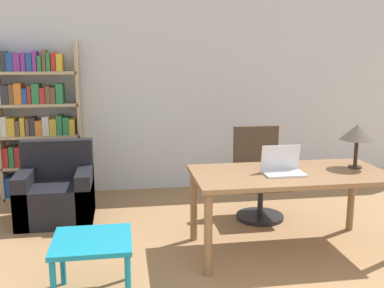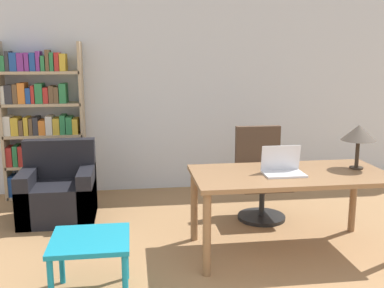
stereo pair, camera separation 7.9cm
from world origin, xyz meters
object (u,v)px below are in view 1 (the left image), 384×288
object	(u,v)px
table_lamp	(357,133)
side_table_blue	(92,248)
office_chair	(259,177)
bookshelf	(36,125)
laptop	(283,168)
armchair	(57,194)
desk	(289,182)

from	to	relation	value
table_lamp	side_table_blue	bearing A→B (deg)	-165.03
office_chair	bookshelf	distance (m)	2.83
laptop	office_chair	distance (m)	1.01
office_chair	bookshelf	world-z (taller)	bookshelf
table_lamp	armchair	bearing A→B (deg)	159.24
office_chair	laptop	bearing A→B (deg)	-95.05
table_lamp	office_chair	world-z (taller)	table_lamp
side_table_blue	desk	bearing A→B (deg)	18.43
table_lamp	office_chair	xyz separation A→B (m)	(-0.67, 0.85, -0.62)
armchair	bookshelf	size ratio (longest dim) A/B	0.44
desk	armchair	distance (m)	2.55
laptop	bookshelf	size ratio (longest dim) A/B	0.18
desk	side_table_blue	size ratio (longest dim) A/B	3.07
laptop	armchair	xyz separation A→B (m)	(-2.15, 1.19, -0.52)
office_chair	table_lamp	bearing A→B (deg)	-51.86
table_lamp	armchair	distance (m)	3.21
office_chair	armchair	bearing A→B (deg)	173.62
table_lamp	office_chair	distance (m)	1.25
table_lamp	side_table_blue	xyz separation A→B (m)	(-2.41, -0.64, -0.68)
side_table_blue	laptop	bearing A→B (deg)	18.35
table_lamp	laptop	bearing A→B (deg)	-172.86
table_lamp	office_chair	bearing A→B (deg)	128.14
laptop	side_table_blue	distance (m)	1.79
side_table_blue	armchair	xyz separation A→B (m)	(-0.49, 1.74, -0.11)
laptop	side_table_blue	world-z (taller)	laptop
table_lamp	armchair	world-z (taller)	table_lamp
armchair	office_chair	bearing A→B (deg)	-6.38
laptop	desk	bearing A→B (deg)	20.07
laptop	bookshelf	bearing A→B (deg)	140.67
office_chair	desk	bearing A→B (deg)	-90.02
armchair	desk	bearing A→B (deg)	-27.51
desk	office_chair	size ratio (longest dim) A/B	1.75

